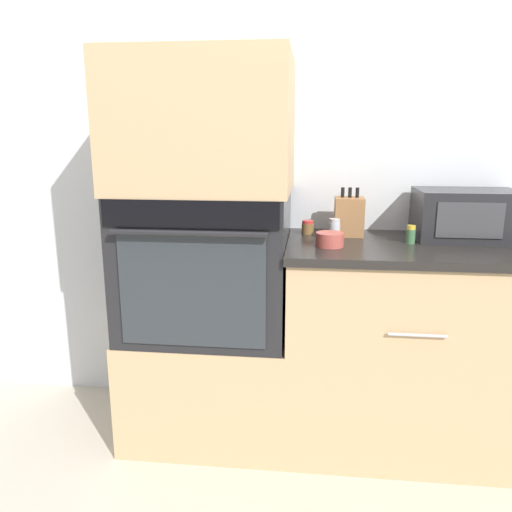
% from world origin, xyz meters
% --- Properties ---
extents(ground_plane, '(12.00, 12.00, 0.00)m').
position_xyz_m(ground_plane, '(0.00, 0.00, 0.00)').
color(ground_plane, beige).
extents(wall_back, '(8.00, 0.05, 2.50)m').
position_xyz_m(wall_back, '(0.00, 0.63, 1.25)').
color(wall_back, silver).
rests_on(wall_back, ground_plane).
extents(oven_cabinet_base, '(0.74, 0.60, 0.51)m').
position_xyz_m(oven_cabinet_base, '(-0.37, 0.30, 0.26)').
color(oven_cabinet_base, tan).
rests_on(oven_cabinet_base, ground_plane).
extents(wall_oven, '(0.71, 0.64, 0.63)m').
position_xyz_m(wall_oven, '(-0.37, 0.30, 0.83)').
color(wall_oven, black).
rests_on(wall_oven, oven_cabinet_base).
extents(oven_cabinet_upper, '(0.74, 0.60, 0.56)m').
position_xyz_m(oven_cabinet_upper, '(-0.37, 0.30, 1.42)').
color(oven_cabinet_upper, tan).
rests_on(oven_cabinet_upper, wall_oven).
extents(counter_unit, '(1.02, 0.63, 0.93)m').
position_xyz_m(counter_unit, '(0.50, 0.30, 0.47)').
color(counter_unit, tan).
rests_on(counter_unit, ground_plane).
extents(microwave, '(0.43, 0.30, 0.22)m').
position_xyz_m(microwave, '(0.76, 0.42, 1.04)').
color(microwave, '#232326').
rests_on(microwave, counter_unit).
extents(knife_block, '(0.13, 0.12, 0.22)m').
position_xyz_m(knife_block, '(0.26, 0.45, 1.02)').
color(knife_block, olive).
rests_on(knife_block, counter_unit).
extents(bowl, '(0.12, 0.12, 0.06)m').
position_xyz_m(bowl, '(0.17, 0.21, 0.96)').
color(bowl, '#B24C42').
rests_on(bowl, counter_unit).
extents(condiment_jar_near, '(0.06, 0.06, 0.06)m').
position_xyz_m(condiment_jar_near, '(0.07, 0.47, 0.96)').
color(condiment_jar_near, brown).
rests_on(condiment_jar_near, counter_unit).
extents(condiment_jar_mid, '(0.04, 0.04, 0.08)m').
position_xyz_m(condiment_jar_mid, '(0.51, 0.31, 0.97)').
color(condiment_jar_mid, '#427047').
rests_on(condiment_jar_mid, counter_unit).
extents(condiment_jar_far, '(0.05, 0.05, 0.09)m').
position_xyz_m(condiment_jar_far, '(0.19, 0.36, 0.98)').
color(condiment_jar_far, silver).
rests_on(condiment_jar_far, counter_unit).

